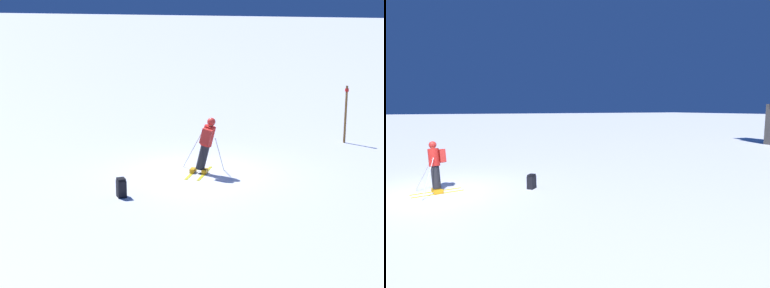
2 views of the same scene
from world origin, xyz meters
The scene contains 3 objects.
ground_plane centered at (0.00, 0.00, 0.00)m, with size 300.00×300.00×0.00m, color white.
skier centered at (-0.20, -0.01, 0.93)m, with size 1.27×1.64×1.70m.
spare_backpack centered at (0.84, 2.95, 0.24)m, with size 0.37×0.37×0.50m.
Camera 2 is at (10.63, 0.10, 2.75)m, focal length 28.00 mm.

